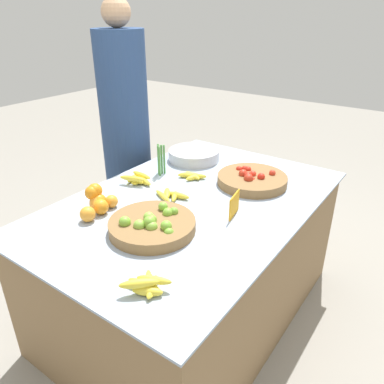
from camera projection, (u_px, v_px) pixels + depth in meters
ground_plane at (192, 308)px, 2.33m from camera, size 12.00×12.00×0.00m
market_table at (192, 259)px, 2.16m from camera, size 1.70×1.14×0.76m
lime_bowl at (152, 225)px, 1.71m from camera, size 0.40×0.40×0.10m
tomato_basket at (252, 179)px, 2.16m from camera, size 0.40×0.40×0.09m
orange_pile at (97, 202)px, 1.87m from camera, size 0.24×0.15×0.13m
metal_bowl at (194, 155)px, 2.51m from camera, size 0.34×0.34×0.07m
price_sign at (234, 205)px, 1.82m from camera, size 0.13×0.03×0.11m
veg_bundle at (160, 160)px, 2.27m from camera, size 0.05×0.05×0.19m
banana_bunch_middle_right at (171, 195)px, 2.01m from camera, size 0.14×0.21×0.03m
banana_bunch_front_right at (147, 285)px, 1.35m from camera, size 0.18×0.17×0.06m
banana_bunch_back_center at (193, 176)px, 2.24m from camera, size 0.12×0.17×0.03m
banana_bunch_front_left at (138, 179)px, 2.18m from camera, size 0.16×0.19×0.06m
vendor_person at (127, 142)px, 2.68m from camera, size 0.34×0.34×1.75m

